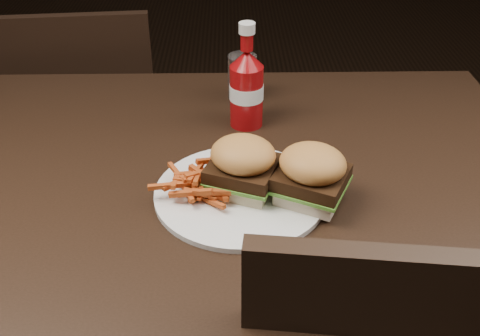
{
  "coord_description": "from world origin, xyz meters",
  "views": [
    {
      "loc": [
        0.02,
        -0.86,
        1.32
      ],
      "look_at": [
        0.03,
        -0.09,
        0.8
      ],
      "focal_mm": 42.0,
      "sensor_mm": 36.0,
      "label": 1
    }
  ],
  "objects_px": {
    "plate": "(240,193)",
    "tumbler": "(242,77)",
    "chair_far": "(100,131)",
    "ketchup_bottle": "(246,98)",
    "dining_table": "(223,172)"
  },
  "relations": [
    {
      "from": "ketchup_bottle",
      "to": "tumbler",
      "type": "distance_m",
      "value": 0.11
    },
    {
      "from": "plate",
      "to": "ketchup_bottle",
      "type": "height_order",
      "value": "ketchup_bottle"
    },
    {
      "from": "dining_table",
      "to": "plate",
      "type": "bearing_deg",
      "value": -72.95
    },
    {
      "from": "dining_table",
      "to": "tumbler",
      "type": "height_order",
      "value": "tumbler"
    },
    {
      "from": "ketchup_bottle",
      "to": "tumbler",
      "type": "xyz_separation_m",
      "value": [
        -0.01,
        0.11,
        -0.01
      ]
    },
    {
      "from": "tumbler",
      "to": "plate",
      "type": "bearing_deg",
      "value": -91.87
    },
    {
      "from": "dining_table",
      "to": "tumbler",
      "type": "relative_size",
      "value": 12.23
    },
    {
      "from": "chair_far",
      "to": "tumbler",
      "type": "bearing_deg",
      "value": 130.9
    },
    {
      "from": "plate",
      "to": "tumbler",
      "type": "xyz_separation_m",
      "value": [
        0.01,
        0.36,
        0.05
      ]
    },
    {
      "from": "chair_far",
      "to": "tumbler",
      "type": "xyz_separation_m",
      "value": [
        0.44,
        -0.42,
        0.38
      ]
    },
    {
      "from": "dining_table",
      "to": "plate",
      "type": "relative_size",
      "value": 4.15
    },
    {
      "from": "chair_far",
      "to": "plate",
      "type": "distance_m",
      "value": 0.94
    },
    {
      "from": "dining_table",
      "to": "tumbler",
      "type": "distance_m",
      "value": 0.27
    },
    {
      "from": "dining_table",
      "to": "ketchup_bottle",
      "type": "height_order",
      "value": "ketchup_bottle"
    },
    {
      "from": "chair_far",
      "to": "tumbler",
      "type": "distance_m",
      "value": 0.71
    }
  ]
}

